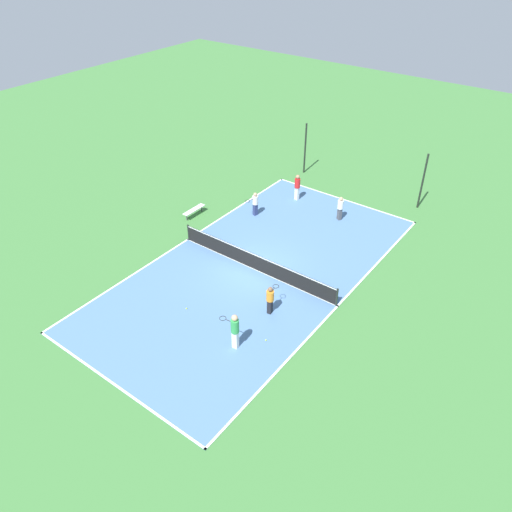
{
  "coord_description": "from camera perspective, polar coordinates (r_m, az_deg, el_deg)",
  "views": [
    {
      "loc": [
        12.64,
        -16.98,
        15.8
      ],
      "look_at": [
        0.0,
        0.0,
        0.9
      ],
      "focal_mm": 35.0,
      "sensor_mm": 36.0,
      "label": 1
    }
  ],
  "objects": [
    {
      "name": "ground_plane",
      "position": [
        26.41,
        0.0,
        -1.6
      ],
      "size": [
        80.0,
        80.0,
        0.0
      ],
      "primitive_type": "plane",
      "color": "#3D7538"
    },
    {
      "name": "court_surface",
      "position": [
        26.41,
        0.0,
        -1.58
      ],
      "size": [
        9.92,
        19.33,
        0.02
      ],
      "color": "#4C729E",
      "rests_on": "ground_plane"
    },
    {
      "name": "tennis_net",
      "position": [
        26.1,
        0.0,
        -0.66
      ],
      "size": [
        9.72,
        0.1,
        1.0
      ],
      "color": "black",
      "rests_on": "court_surface"
    },
    {
      "name": "bench",
      "position": [
        31.17,
        -7.09,
        5.22
      ],
      "size": [
        0.36,
        1.67,
        0.45
      ],
      "rotation": [
        0.0,
        0.0,
        1.57
      ],
      "color": "silver",
      "rests_on": "ground_plane"
    },
    {
      "name": "player_near_white",
      "position": [
        30.69,
        9.61,
        5.54
      ],
      "size": [
        0.48,
        0.48,
        1.53
      ],
      "rotation": [
        0.0,
        0.0,
        5.81
      ],
      "color": "#4C4C51",
      "rests_on": "court_surface"
    },
    {
      "name": "player_coach_red",
      "position": [
        32.53,
        4.74,
        8.03
      ],
      "size": [
        0.41,
        0.41,
        1.76
      ],
      "rotation": [
        0.0,
        0.0,
        6.13
      ],
      "color": "white",
      "rests_on": "court_surface"
    },
    {
      "name": "player_far_white",
      "position": [
        30.74,
        -0.1,
        6.14
      ],
      "size": [
        0.56,
        0.99,
        1.53
      ],
      "rotation": [
        0.0,
        0.0,
        4.45
      ],
      "color": "navy",
      "rests_on": "court_surface"
    },
    {
      "name": "player_far_green",
      "position": [
        21.39,
        -2.44,
        -8.32
      ],
      "size": [
        0.96,
        0.44,
        1.84
      ],
      "rotation": [
        0.0,
        0.0,
        3.26
      ],
      "color": "white",
      "rests_on": "court_surface"
    },
    {
      "name": "player_center_orange",
      "position": [
        23.22,
        1.63,
        -4.85
      ],
      "size": [
        0.47,
        0.97,
        1.51
      ],
      "rotation": [
        0.0,
        0.0,
        1.73
      ],
      "color": "black",
      "rests_on": "court_surface"
    },
    {
      "name": "tennis_ball_right_alley",
      "position": [
        24.14,
        -7.94,
        -5.97
      ],
      "size": [
        0.07,
        0.07,
        0.07
      ],
      "primitive_type": "sphere",
      "color": "#CCE033",
      "rests_on": "court_surface"
    },
    {
      "name": "tennis_ball_far_baseline",
      "position": [
        22.37,
        1.14,
        -9.59
      ],
      "size": [
        0.07,
        0.07,
        0.07
      ],
      "primitive_type": "sphere",
      "color": "#CCE033",
      "rests_on": "court_surface"
    },
    {
      "name": "fence_post_back_left",
      "position": [
        35.98,
        5.64,
        12.12
      ],
      "size": [
        0.12,
        0.12,
        3.65
      ],
      "color": "black",
      "rests_on": "ground_plane"
    },
    {
      "name": "fence_post_back_right",
      "position": [
        32.84,
        18.51,
        8.08
      ],
      "size": [
        0.12,
        0.12,
        3.65
      ],
      "color": "black",
      "rests_on": "ground_plane"
    }
  ]
}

